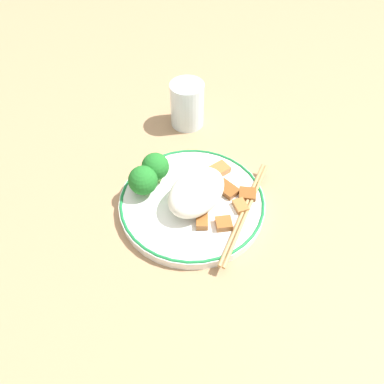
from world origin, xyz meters
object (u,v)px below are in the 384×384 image
object	(u,v)px
chopsticks	(245,211)
drinking_glass	(187,105)
broccoli_back_left	(157,165)
plate	(192,202)
broccoli_back_center	(143,181)

from	to	relation	value
chopsticks	drinking_glass	bearing A→B (deg)	58.36
drinking_glass	broccoli_back_left	bearing A→B (deg)	-159.00
broccoli_back_left	chopsticks	size ratio (longest dim) A/B	0.25
chopsticks	drinking_glass	xyz separation A→B (m)	(0.14, 0.22, 0.03)
plate	broccoli_back_center	bearing A→B (deg)	115.14
broccoli_back_center	plate	bearing A→B (deg)	-64.86
broccoli_back_left	drinking_glass	world-z (taller)	drinking_glass
plate	chopsticks	size ratio (longest dim) A/B	1.12
broccoli_back_center	chopsticks	distance (m)	0.17
drinking_glass	plate	bearing A→B (deg)	-140.37
broccoli_back_center	chopsticks	bearing A→B (deg)	-67.22
broccoli_back_left	chopsticks	distance (m)	0.16
plate	drinking_glass	world-z (taller)	drinking_glass
plate	chopsticks	xyz separation A→B (m)	(0.03, -0.08, 0.01)
plate	drinking_glass	bearing A→B (deg)	39.63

